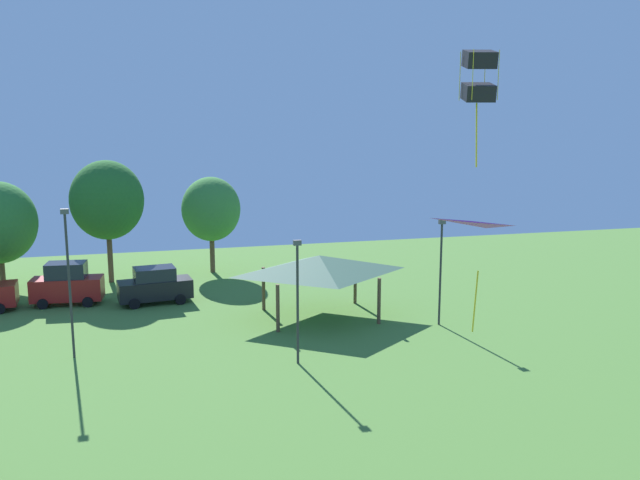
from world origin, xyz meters
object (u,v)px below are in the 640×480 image
object	(u,v)px
kite_flying_5	(484,252)
treeline_tree_4	(211,209)
light_post_1	(69,276)
light_post_3	(298,294)
treeline_tree_3	(107,200)
kite_flying_0	(479,76)
parked_car_second_from_left	(67,284)
parked_car_third_from_left	(155,285)
light_post_2	(441,266)
park_pavilion	(319,264)

from	to	relation	value
kite_flying_5	treeline_tree_4	bearing A→B (deg)	100.06
light_post_1	light_post_3	size ratio (longest dim) A/B	1.23
treeline_tree_3	treeline_tree_4	world-z (taller)	treeline_tree_3
kite_flying_0	kite_flying_5	bearing A→B (deg)	-74.56
parked_car_second_from_left	parked_car_third_from_left	world-z (taller)	parked_car_second_from_left
kite_flying_5	light_post_1	world-z (taller)	kite_flying_5
light_post_2	kite_flying_5	bearing A→B (deg)	-110.21
light_post_3	kite_flying_0	bearing A→B (deg)	-71.27
kite_flying_0	park_pavilion	size ratio (longest dim) A/B	0.49
parked_car_third_from_left	treeline_tree_3	bearing A→B (deg)	106.86
park_pavilion	kite_flying_5	bearing A→B (deg)	-87.77
kite_flying_0	light_post_2	world-z (taller)	kite_flying_0
parked_car_third_from_left	light_post_2	world-z (taller)	light_post_2
park_pavilion	treeline_tree_4	size ratio (longest dim) A/B	1.04
kite_flying_0	treeline_tree_3	size ratio (longest dim) A/B	0.42
park_pavilion	light_post_1	size ratio (longest dim) A/B	1.03
light_post_2	parked_car_third_from_left	bearing A→B (deg)	150.46
park_pavilion	light_post_3	distance (m)	7.61
kite_flying_0	parked_car_third_from_left	size ratio (longest dim) A/B	0.78
kite_flying_0	parked_car_third_from_left	distance (m)	26.99
kite_flying_0	light_post_3	world-z (taller)	kite_flying_0
kite_flying_0	treeline_tree_3	bearing A→B (deg)	113.34
parked_car_third_from_left	light_post_3	xyz separation A→B (m)	(6.18, -12.40, 2.20)
park_pavilion	treeline_tree_4	bearing A→B (deg)	110.08
parked_car_second_from_left	treeline_tree_3	distance (m)	7.32
light_post_1	kite_flying_0	bearing A→B (deg)	-45.01
kite_flying_0	parked_car_second_from_left	xyz separation A→B (m)	(-14.80, 23.56, -11.28)
treeline_tree_3	park_pavilion	bearing A→B (deg)	-44.57
park_pavilion	treeline_tree_3	bearing A→B (deg)	135.43
light_post_2	treeline_tree_4	distance (m)	19.51
light_post_1	treeline_tree_4	world-z (taller)	light_post_1
parked_car_third_from_left	park_pavilion	size ratio (longest dim) A/B	0.62
light_post_3	treeline_tree_4	world-z (taller)	treeline_tree_4
parked_car_third_from_left	light_post_1	size ratio (longest dim) A/B	0.64
park_pavilion	light_post_3	bearing A→B (deg)	-112.25
parked_car_third_from_left	treeline_tree_4	distance (m)	9.49
parked_car_third_from_left	light_post_3	size ratio (longest dim) A/B	0.79
kite_flying_5	light_post_2	world-z (taller)	kite_flying_5
parked_car_second_from_left	light_post_3	distance (m)	17.76
kite_flying_5	treeline_tree_3	xyz separation A→B (m)	(-12.60, 29.41, -1.43)
park_pavilion	light_post_3	world-z (taller)	light_post_3
treeline_tree_4	parked_car_third_from_left	bearing A→B (deg)	-119.35
light_post_2	park_pavilion	bearing A→B (deg)	152.10
light_post_1	light_post_2	bearing A→B (deg)	1.00
kite_flying_0	parked_car_third_from_left	bearing A→B (deg)	113.12
kite_flying_5	light_post_1	size ratio (longest dim) A/B	0.37
light_post_3	treeline_tree_4	distance (m)	20.20
kite_flying_0	light_post_3	size ratio (longest dim) A/B	0.61
park_pavilion	treeline_tree_3	xyz separation A→B (m)	(-11.92, 11.74, 2.66)
light_post_1	kite_flying_5	bearing A→B (deg)	-45.82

